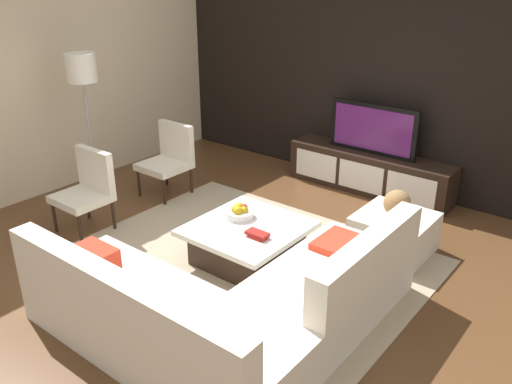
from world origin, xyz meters
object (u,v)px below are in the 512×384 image
media_console (369,172)px  television (373,129)px  sectional_couch (229,306)px  ottoman (394,234)px  accent_chair_far (170,155)px  book_stack (258,235)px  decorative_ball (397,203)px  fruit_bowl (240,212)px  accent_chair_near (88,186)px  floor_lamp (82,76)px  coffee_table (248,242)px

media_console → television: television is taller
sectional_couch → ottoman: (0.42, 2.00, -0.08)m
accent_chair_far → book_stack: size_ratio=4.10×
accent_chair_far → decorative_ball: 2.86m
sectional_couch → fruit_bowl: bearing=126.3°
decorative_ball → accent_chair_near: bearing=-151.3°
accent_chair_far → sectional_couch: bearing=-32.4°
floor_lamp → coffee_table: bearing=-1.0°
accent_chair_near → book_stack: bearing=2.2°
ottoman → coffee_table: bearing=-134.6°
ottoman → decorative_ball: 0.33m
book_stack → coffee_table: bearing=151.1°
sectional_couch → accent_chair_far: 2.95m
television → accent_chair_near: 3.38m
sectional_couch → floor_lamp: bearing=161.6°
media_console → sectional_couch: (0.50, -3.26, 0.03)m
coffee_table → accent_chair_far: accent_chair_far is taller
floor_lamp → accent_chair_far: 1.35m
floor_lamp → ottoman: (3.45, 1.00, -1.29)m
accent_chair_near → book_stack: (1.99, 0.38, -0.08)m
floor_lamp → ottoman: bearing=16.1°
sectional_couch → ottoman: sectional_couch is taller
media_console → ottoman: size_ratio=3.01×
television → floor_lamp: bearing=-138.3°
ottoman → accent_chair_near: bearing=-151.3°
coffee_table → accent_chair_near: (-1.78, -0.50, 0.29)m
fruit_bowl → book_stack: bearing=-28.9°
television → fruit_bowl: bearing=-97.2°
coffee_table → fruit_bowl: (-0.18, 0.10, 0.23)m
television → sectional_couch: size_ratio=0.48×
coffee_table → accent_chair_near: bearing=-164.4°
sectional_couch → fruit_bowl: (-0.78, 1.06, 0.16)m
accent_chair_near → ottoman: 3.21m
media_console → ottoman: (0.92, -1.26, -0.05)m
ottoman → accent_chair_far: size_ratio=0.80×
floor_lamp → ottoman: 3.81m
sectional_couch → fruit_bowl: 1.33m
ottoman → book_stack: 1.43m
media_console → sectional_couch: 3.30m
ottoman → fruit_bowl: fruit_bowl is taller
television → ottoman: size_ratio=1.61×
decorative_ball → media_console: bearing=126.2°
ottoman → fruit_bowl: (-1.20, -0.94, 0.23)m
fruit_bowl → ottoman: bearing=38.0°
accent_chair_near → decorative_ball: 3.19m
media_console → decorative_ball: bearing=-53.8°
media_console → decorative_ball: decorative_ball is taller
sectional_couch → coffee_table: bearing=122.0°
accent_chair_near → fruit_bowl: bearing=11.9°
media_console → coffee_table: size_ratio=2.03×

